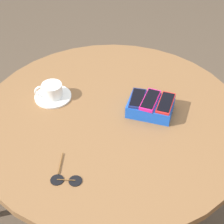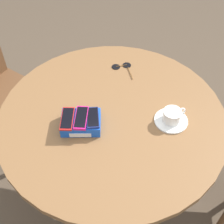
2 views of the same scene
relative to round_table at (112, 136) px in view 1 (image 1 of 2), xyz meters
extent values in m
plane|color=brown|center=(0.00, 0.00, -0.67)|extent=(8.00, 8.00, 0.00)
cylinder|color=#2D2D2D|center=(0.00, 0.00, -0.66)|extent=(0.41, 0.41, 0.02)
cylinder|color=#2D2D2D|center=(0.00, 0.00, -0.28)|extent=(0.07, 0.07, 0.73)
cylinder|color=brown|center=(0.00, 0.00, 0.10)|extent=(1.06, 1.06, 0.03)
cube|color=blue|center=(-0.15, -0.03, 0.14)|extent=(0.20, 0.17, 0.05)
cube|color=white|center=(-0.17, -0.09, 0.13)|extent=(0.09, 0.03, 0.02)
cube|color=red|center=(-0.21, -0.01, 0.17)|extent=(0.09, 0.14, 0.01)
cube|color=black|center=(-0.21, -0.01, 0.17)|extent=(0.08, 0.13, 0.00)
cube|color=#D11975|center=(-0.15, -0.03, 0.17)|extent=(0.09, 0.14, 0.01)
cube|color=black|center=(-0.15, -0.03, 0.18)|extent=(0.08, 0.13, 0.00)
cube|color=navy|center=(-0.10, -0.04, 0.17)|extent=(0.08, 0.13, 0.01)
cube|color=black|center=(-0.10, -0.04, 0.17)|extent=(0.07, 0.11, 0.00)
cylinder|color=white|center=(0.25, -0.11, 0.12)|extent=(0.15, 0.15, 0.01)
cylinder|color=white|center=(0.25, -0.11, 0.15)|extent=(0.08, 0.08, 0.06)
cylinder|color=olive|center=(0.25, -0.11, 0.17)|extent=(0.07, 0.07, 0.00)
torus|color=white|center=(0.29, -0.10, 0.15)|extent=(0.06, 0.02, 0.05)
cylinder|color=black|center=(0.11, 0.32, 0.11)|extent=(0.04, 0.04, 0.00)
cylinder|color=black|center=(0.18, 0.32, 0.11)|extent=(0.04, 0.04, 0.00)
cylinder|color=brown|center=(0.15, 0.32, 0.12)|extent=(0.06, 0.01, 0.00)
cylinder|color=brown|center=(0.17, 0.25, 0.12)|extent=(0.01, 0.09, 0.00)
cylinder|color=brown|center=(0.54, -0.40, -0.45)|extent=(0.04, 0.04, 0.43)
camera|label=1|loc=(-0.02, 1.09, 1.10)|focal=60.00mm
camera|label=2|loc=(-0.26, -0.92, 1.20)|focal=50.00mm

